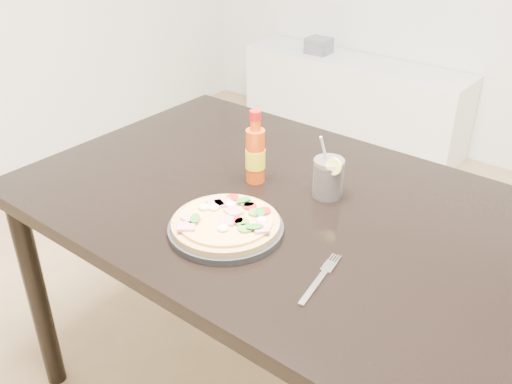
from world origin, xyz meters
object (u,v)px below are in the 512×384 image
Objects in this scene: plate at (226,229)px; hot_sauce_bottle at (255,154)px; pizza at (226,221)px; fork at (321,277)px; dining_table at (284,228)px; cola_cup at (328,179)px; media_console at (352,100)px.

hot_sauce_bottle reaches higher than plate.
pizza is 1.35× the size of fork.
plate is (-0.03, -0.20, 0.09)m from dining_table.
plate is 1.44× the size of fork.
pizza reaches higher than fork.
cola_cup is (0.09, 0.29, 0.02)m from pizza.
hot_sauce_bottle is at bearing 113.16° from plate.
hot_sauce_bottle is at bearing -68.28° from media_console.
fork is at bearing -1.63° from plate.
pizza is 0.18× the size of media_console.
dining_table is at bearing -16.23° from hot_sauce_bottle.
fork is (0.18, -0.30, -0.05)m from cola_cup.
plate reaches higher than fork.
cola_cup is (0.09, 0.29, 0.04)m from plate.
hot_sauce_bottle is (-0.10, 0.24, 0.07)m from plate.
pizza is 0.26m from hot_sauce_bottle.
plate is 0.27m from hot_sauce_bottle.
pizza is (-0.03, -0.20, 0.11)m from dining_table.
cola_cup reaches higher than fork.
dining_table is at bearing 130.06° from fork.
hot_sauce_bottle is 1.08× the size of fork.
media_console is (-0.86, 2.13, -0.53)m from pizza.
pizza is at bearing 168.42° from fork.
dining_table is at bearing 82.72° from pizza.
pizza is 0.27m from fork.
fork reaches higher than media_console.
hot_sauce_bottle reaches higher than pizza.
cola_cup is at bearing -62.69° from media_console.
media_console is at bearing 111.90° from pizza.
plate is at bearing -68.12° from media_console.
cola_cup reaches higher than plate.
pizza reaches higher than dining_table.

